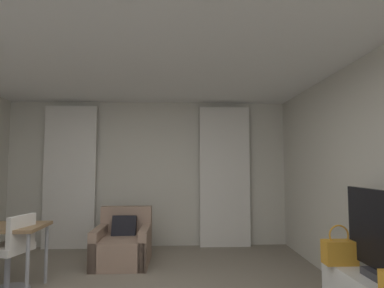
{
  "coord_description": "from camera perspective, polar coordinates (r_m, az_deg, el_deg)",
  "views": [
    {
      "loc": [
        0.54,
        -2.46,
        1.44
      ],
      "look_at": [
        0.72,
        1.53,
        1.73
      ],
      "focal_mm": 27.83,
      "sensor_mm": 36.0,
      "label": 1
    }
  ],
  "objects": [
    {
      "name": "desk_chair",
      "position": [
        4.13,
        -31.41,
        -18.23
      ],
      "size": [
        0.5,
        0.5,
        0.88
      ],
      "color": "gray",
      "rests_on": "ground"
    },
    {
      "name": "curtain_left_panel",
      "position": [
        5.69,
        -22.37,
        -5.72
      ],
      "size": [
        0.9,
        0.06,
        2.5
      ],
      "color": "silver",
      "rests_on": "ground"
    },
    {
      "name": "tv_flatscreen",
      "position": [
        2.98,
        32.82,
        -14.92
      ],
      "size": [
        0.2,
        0.92,
        0.73
      ],
      "color": "#333338",
      "rests_on": "tv_console"
    },
    {
      "name": "curtain_right_panel",
      "position": [
        5.42,
        6.3,
        -6.1
      ],
      "size": [
        0.9,
        0.06,
        2.5
      ],
      "color": "silver",
      "rests_on": "ground"
    },
    {
      "name": "wall_window",
      "position": [
        5.51,
        -8.25,
        -5.53
      ],
      "size": [
        5.12,
        0.06,
        2.6
      ],
      "color": "beige",
      "rests_on": "ground"
    },
    {
      "name": "ceiling",
      "position": [
        2.78,
        -14.58,
        21.32
      ],
      "size": [
        5.12,
        6.12,
        0.06
      ],
      "primitive_type": "cube",
      "color": "white",
      "rests_on": "wall_left"
    },
    {
      "name": "handbag_primary",
      "position": [
        3.3,
        26.41,
        -17.93
      ],
      "size": [
        0.3,
        0.14,
        0.37
      ],
      "color": "orange",
      "rests_on": "tv_console"
    },
    {
      "name": "armchair",
      "position": [
        4.75,
        -13.11,
        -18.29
      ],
      "size": [
        0.78,
        0.79,
        0.79
      ],
      "color": "#997A66",
      "rests_on": "ground"
    }
  ]
}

